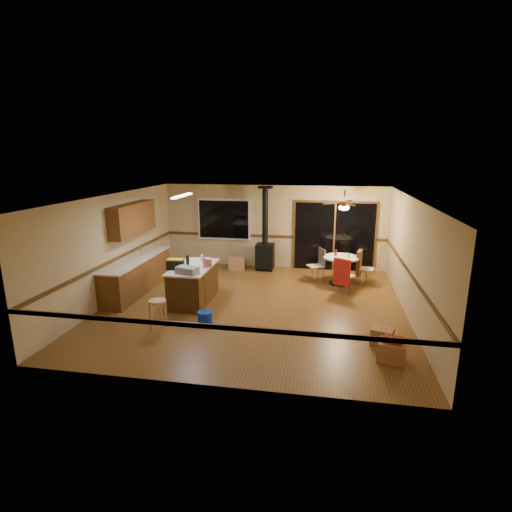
% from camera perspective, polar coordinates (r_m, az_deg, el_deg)
% --- Properties ---
extents(floor, '(7.00, 7.00, 0.00)m').
position_cam_1_polar(floor, '(9.67, -0.31, -7.05)').
color(floor, brown).
rests_on(floor, ground).
extents(ceiling, '(7.00, 7.00, 0.00)m').
position_cam_1_polar(ceiling, '(9.05, -0.33, 8.46)').
color(ceiling, silver).
rests_on(ceiling, ground).
extents(wall_back, '(7.00, 0.00, 7.00)m').
position_cam_1_polar(wall_back, '(12.66, 2.52, 4.19)').
color(wall_back, tan).
rests_on(wall_back, ground).
extents(wall_front, '(7.00, 0.00, 7.00)m').
position_cam_1_polar(wall_front, '(6.02, -6.33, -7.46)').
color(wall_front, tan).
rests_on(wall_front, ground).
extents(wall_left, '(0.00, 7.00, 7.00)m').
position_cam_1_polar(wall_left, '(10.47, -19.53, 1.22)').
color(wall_left, tan).
rests_on(wall_left, ground).
extents(wall_right, '(0.00, 7.00, 7.00)m').
position_cam_1_polar(wall_right, '(9.33, 21.34, -0.48)').
color(wall_right, tan).
rests_on(wall_right, ground).
extents(chair_rail, '(7.00, 7.00, 0.08)m').
position_cam_1_polar(chair_rail, '(9.35, -0.32, -1.34)').
color(chair_rail, '#4E3013').
rests_on(chair_rail, ground).
extents(window, '(1.72, 0.10, 1.32)m').
position_cam_1_polar(window, '(12.88, -4.61, 5.24)').
color(window, black).
rests_on(window, ground).
extents(sliding_door, '(2.52, 0.10, 2.10)m').
position_cam_1_polar(sliding_door, '(12.56, 11.11, 2.69)').
color(sliding_door, black).
rests_on(sliding_door, ground).
extents(lower_cabinets, '(0.60, 3.00, 0.86)m').
position_cam_1_polar(lower_cabinets, '(10.97, -16.53, -2.67)').
color(lower_cabinets, brown).
rests_on(lower_cabinets, ground).
extents(countertop, '(0.64, 3.04, 0.04)m').
position_cam_1_polar(countertop, '(10.85, -16.69, -0.40)').
color(countertop, beige).
rests_on(countertop, lower_cabinets).
extents(upper_cabinets, '(0.35, 2.00, 0.80)m').
position_cam_1_polar(upper_cabinets, '(10.88, -17.20, 5.10)').
color(upper_cabinets, brown).
rests_on(upper_cabinets, ground).
extents(kitchen_island, '(0.88, 1.68, 0.90)m').
position_cam_1_polar(kitchen_island, '(9.88, -8.93, -3.97)').
color(kitchen_island, '#3D270F').
rests_on(kitchen_island, ground).
extents(wood_stove, '(0.55, 0.50, 2.52)m').
position_cam_1_polar(wood_stove, '(12.37, 1.30, 1.26)').
color(wood_stove, black).
rests_on(wood_stove, ground).
extents(ceiling_fan, '(0.24, 0.24, 0.55)m').
position_cam_1_polar(ceiling_fan, '(11.00, 12.48, 7.14)').
color(ceiling_fan, brown).
rests_on(ceiling_fan, ceiling).
extents(fluorescent_strip, '(0.10, 1.20, 0.04)m').
position_cam_1_polar(fluorescent_strip, '(9.82, -10.51, 8.45)').
color(fluorescent_strip, white).
rests_on(fluorescent_strip, ceiling).
extents(toolbox_grey, '(0.55, 0.41, 0.15)m').
position_cam_1_polar(toolbox_grey, '(9.19, -9.79, -2.00)').
color(toolbox_grey, slate).
rests_on(toolbox_grey, kitchen_island).
extents(toolbox_black, '(0.42, 0.25, 0.22)m').
position_cam_1_polar(toolbox_black, '(9.56, -11.43, -1.22)').
color(toolbox_black, black).
rests_on(toolbox_black, kitchen_island).
extents(toolbox_yellow_lid, '(0.39, 0.24, 0.03)m').
position_cam_1_polar(toolbox_yellow_lid, '(9.53, -11.47, -0.51)').
color(toolbox_yellow_lid, gold).
rests_on(toolbox_yellow_lid, toolbox_black).
extents(box_on_island, '(0.28, 0.33, 0.18)m').
position_cam_1_polar(box_on_island, '(9.75, -7.02, -0.85)').
color(box_on_island, '#9E6D46').
rests_on(box_on_island, kitchen_island).
extents(bottle_dark, '(0.11, 0.11, 0.29)m').
position_cam_1_polar(bottle_dark, '(9.67, -9.73, -0.75)').
color(bottle_dark, black).
rests_on(bottle_dark, kitchen_island).
extents(bottle_pink, '(0.10, 0.10, 0.24)m').
position_cam_1_polar(bottle_pink, '(9.55, -7.39, -0.98)').
color(bottle_pink, '#D84C8C').
rests_on(bottle_pink, kitchen_island).
extents(bottle_white, '(0.06, 0.06, 0.18)m').
position_cam_1_polar(bottle_white, '(10.10, -7.74, -0.34)').
color(bottle_white, white).
rests_on(bottle_white, kitchen_island).
extents(bar_stool, '(0.37, 0.37, 0.64)m').
position_cam_1_polar(bar_stool, '(8.55, -13.81, -8.14)').
color(bar_stool, tan).
rests_on(bar_stool, floor).
extents(blue_bucket, '(0.35, 0.35, 0.27)m').
position_cam_1_polar(blue_bucket, '(8.72, -7.31, -8.70)').
color(blue_bucket, '#0C31B5').
rests_on(blue_bucket, floor).
extents(dining_table, '(0.98, 0.98, 0.78)m').
position_cam_1_polar(dining_table, '(11.32, 12.03, -1.31)').
color(dining_table, black).
rests_on(dining_table, ground).
extents(glass_red, '(0.07, 0.07, 0.17)m').
position_cam_1_polar(glass_red, '(11.33, 11.34, 0.46)').
color(glass_red, '#590C14').
rests_on(glass_red, dining_table).
extents(glass_cream, '(0.06, 0.06, 0.13)m').
position_cam_1_polar(glass_cream, '(11.21, 13.03, 0.11)').
color(glass_cream, beige).
rests_on(glass_cream, dining_table).
extents(chair_left, '(0.54, 0.54, 0.51)m').
position_cam_1_polar(chair_left, '(11.44, 8.99, -0.72)').
color(chair_left, tan).
rests_on(chair_left, ground).
extents(chair_near, '(0.59, 0.61, 0.70)m').
position_cam_1_polar(chair_near, '(10.48, 12.22, -2.23)').
color(chair_near, tan).
rests_on(chair_near, ground).
extents(chair_right, '(0.54, 0.51, 0.70)m').
position_cam_1_polar(chair_right, '(11.43, 14.64, -0.99)').
color(chair_right, tan).
rests_on(chair_right, ground).
extents(box_under_window, '(0.55, 0.46, 0.40)m').
position_cam_1_polar(box_under_window, '(12.56, -2.76, -1.05)').
color(box_under_window, '#9E6D46').
rests_on(box_under_window, floor).
extents(box_corner_a, '(0.54, 0.48, 0.35)m').
position_cam_1_polar(box_corner_a, '(7.58, 18.85, -12.73)').
color(box_corner_a, '#9E6D46').
rests_on(box_corner_a, floor).
extents(box_corner_b, '(0.48, 0.45, 0.32)m').
position_cam_1_polar(box_corner_b, '(8.13, 17.55, -10.86)').
color(box_corner_b, '#9E6D46').
rests_on(box_corner_b, floor).
extents(box_small_red, '(0.35, 0.31, 0.08)m').
position_cam_1_polar(box_small_red, '(7.48, 18.99, -11.25)').
color(box_small_red, maroon).
rests_on(box_small_red, box_corner_a).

